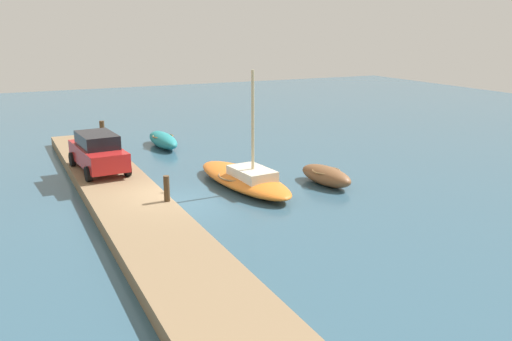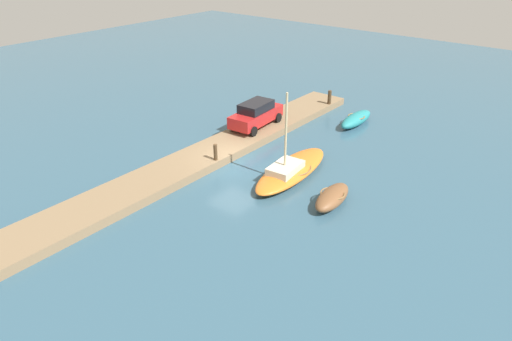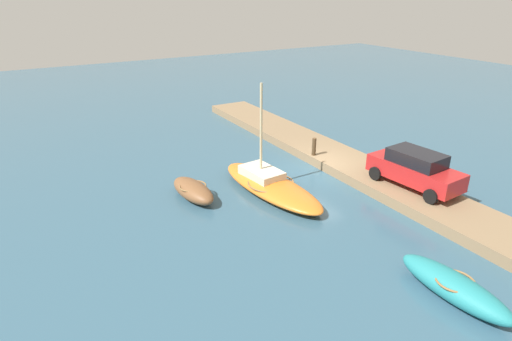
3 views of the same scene
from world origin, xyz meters
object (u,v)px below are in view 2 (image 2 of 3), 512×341
at_px(dinghy_brown, 332,197).
at_px(rowboat_teal, 356,119).
at_px(mooring_post_mid_west, 215,152).
at_px(mooring_post_west, 330,97).
at_px(parked_car, 256,114).
at_px(sailboat_orange, 291,169).

bearing_deg(dinghy_brown, rowboat_teal, -164.22).
distance_m(rowboat_teal, mooring_post_mid_west, 11.50).
bearing_deg(rowboat_teal, dinghy_brown, 21.12).
bearing_deg(mooring_post_west, rowboat_teal, 64.82).
distance_m(dinghy_brown, mooring_post_mid_west, 7.38).
xyz_separation_m(mooring_post_west, parked_car, (7.03, -1.46, 0.35)).
height_order(dinghy_brown, parked_car, parked_car).
relative_size(rowboat_teal, mooring_post_mid_west, 3.97).
bearing_deg(sailboat_orange, mooring_post_west, -164.94).
relative_size(rowboat_teal, dinghy_brown, 1.23).
xyz_separation_m(rowboat_teal, mooring_post_west, (-1.45, -3.08, 0.58)).
relative_size(sailboat_orange, dinghy_brown, 2.20).
bearing_deg(dinghy_brown, mooring_post_west, -154.69).
bearing_deg(sailboat_orange, rowboat_teal, -179.87).
xyz_separation_m(mooring_post_west, mooring_post_mid_west, (12.51, 0.00, -0.03)).
distance_m(rowboat_teal, parked_car, 7.26).
bearing_deg(sailboat_orange, mooring_post_mid_west, -70.17).
xyz_separation_m(rowboat_teal, dinghy_brown, (10.39, 4.24, -0.01)).
bearing_deg(mooring_post_mid_west, rowboat_teal, 164.44).
xyz_separation_m(dinghy_brown, mooring_post_west, (-11.84, -7.32, 0.59)).
height_order(rowboat_teal, parked_car, parked_car).
relative_size(mooring_post_mid_west, parked_car, 0.22).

